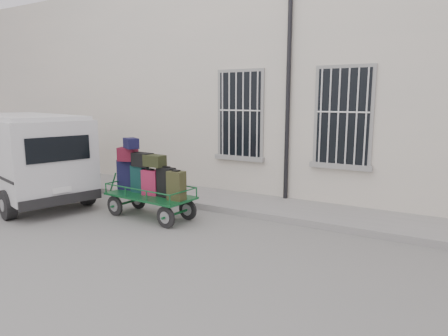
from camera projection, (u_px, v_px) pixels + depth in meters
ground at (189, 229)px, 8.23m from camera, size 80.00×80.00×0.00m
building at (290, 88)px, 12.41m from camera, size 24.00×5.15×6.00m
sidewalk at (239, 202)px, 10.09m from camera, size 24.00×1.70×0.15m
luggage_cart at (148, 181)px, 8.97m from camera, size 2.45×1.10×1.78m
van at (26, 152)px, 10.36m from camera, size 4.81×3.03×2.26m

